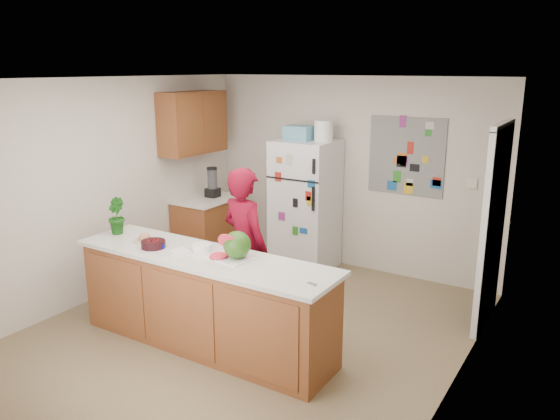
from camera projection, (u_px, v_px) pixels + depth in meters
The scene contains 26 objects.
floor at pixel (253, 330), 5.59m from camera, with size 4.00×4.50×0.02m, color brown.
wall_back at pixel (350, 174), 7.12m from camera, with size 4.00×0.02×2.50m, color beige.
wall_left at pixel (108, 188), 6.30m from camera, with size 0.02×4.50×2.50m, color beige.
wall_right at pixel (463, 247), 4.24m from camera, with size 0.02×4.50×2.50m, color beige.
ceiling at pixel (249, 78), 4.95m from camera, with size 4.00×4.50×0.02m, color white.
doorway at pixel (495, 229), 5.50m from camera, with size 0.03×0.85×2.04m, color black.
peninsula_base at pixel (205, 303), 5.17m from camera, with size 2.60×0.62×0.88m, color brown.
peninsula_top at pixel (203, 257), 5.05m from camera, with size 2.68×0.70×0.04m, color silver.
side_counter_base at pixel (207, 231), 7.45m from camera, with size 0.60×0.80×0.86m, color brown.
side_counter_top at pixel (206, 199), 7.34m from camera, with size 0.64×0.84×0.04m, color silver.
upper_cabinets at pixel (193, 123), 7.10m from camera, with size 0.35×1.00×0.80m, color brown.
refrigerator at pixel (305, 205), 7.14m from camera, with size 0.75×0.70×1.70m, color silver.
fridge_top_bin at pixel (299, 133), 6.96m from camera, with size 0.35×0.28×0.18m, color #5999B2.
photo_collage at pixel (406, 156), 6.65m from camera, with size 0.95×0.01×0.95m, color slate.
person at pixel (245, 247), 5.56m from camera, with size 0.60×0.39×1.65m, color #5F0515.
blender_appliance at pixel (212, 183), 7.33m from camera, with size 0.13×0.13×0.38m, color black.
cutting_board at pixel (231, 258), 4.94m from camera, with size 0.39×0.29×0.01m, color white.
watermelon at pixel (237, 245), 4.90m from camera, with size 0.25×0.25×0.25m, color #1E5D15.
watermelon_slice at pixel (219, 256), 4.95m from camera, with size 0.16×0.16×0.02m, color red.
cherry_bowl at pixel (153, 244), 5.24m from camera, with size 0.23×0.23×0.07m, color black.
white_bowl at pixel (202, 247), 5.16m from camera, with size 0.19×0.19×0.06m, color white.
cobalt_bowl at pixel (158, 246), 5.22m from camera, with size 0.12×0.12×0.05m, color #060456.
plate at pixel (145, 240), 5.43m from camera, with size 0.23×0.23×0.02m, color tan.
paper_towel at pixel (181, 252), 5.10m from camera, with size 0.17×0.15×0.02m, color silver.
keys at pixel (312, 284), 4.35m from camera, with size 0.08×0.04×0.01m, color gray.
potted_plant at pixel (116, 216), 5.65m from camera, with size 0.21×0.17×0.37m, color #16440C.
Camera 1 is at (2.93, -4.17, 2.60)m, focal length 35.00 mm.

